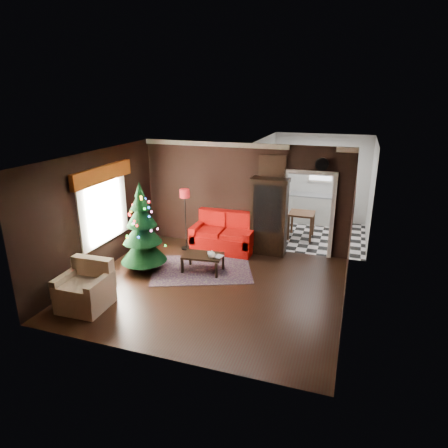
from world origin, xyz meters
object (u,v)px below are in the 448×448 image
(christmas_tree, at_px, (142,228))
(armchair, at_px, (84,286))
(curio_cabinet, at_px, (269,218))
(coffee_table, at_px, (203,263))
(loveseat, at_px, (224,233))
(kitchen_table, at_px, (301,225))
(floor_lamp, at_px, (185,220))
(wall_clock, at_px, (322,164))
(teapot, at_px, (212,255))

(christmas_tree, xyz_separation_m, armchair, (-0.24, -1.87, -0.59))
(curio_cabinet, height_order, coffee_table, curio_cabinet)
(loveseat, height_order, kitchen_table, loveseat)
(loveseat, bearing_deg, coffee_table, -91.75)
(floor_lamp, relative_size, coffee_table, 1.78)
(christmas_tree, relative_size, wall_clock, 6.34)
(floor_lamp, bearing_deg, loveseat, 13.60)
(curio_cabinet, bearing_deg, christmas_tree, -141.94)
(teapot, bearing_deg, curio_cabinet, 62.19)
(floor_lamp, height_order, kitchen_table, floor_lamp)
(floor_lamp, xyz_separation_m, kitchen_table, (2.78, 1.89, -0.45))
(christmas_tree, distance_m, teapot, 1.71)
(teapot, relative_size, kitchen_table, 0.25)
(loveseat, bearing_deg, wall_clock, 9.66)
(kitchen_table, bearing_deg, loveseat, -137.49)
(floor_lamp, bearing_deg, kitchen_table, 34.18)
(loveseat, relative_size, floor_lamp, 1.04)
(wall_clock, bearing_deg, armchair, -134.55)
(loveseat, distance_m, christmas_tree, 2.30)
(curio_cabinet, relative_size, coffee_table, 2.07)
(curio_cabinet, height_order, armchair, curio_cabinet)
(coffee_table, xyz_separation_m, wall_clock, (2.39, 1.79, 2.16))
(armchair, height_order, wall_clock, wall_clock)
(floor_lamp, bearing_deg, teapot, -46.64)
(loveseat, height_order, floor_lamp, floor_lamp)
(coffee_table, distance_m, kitchen_table, 3.56)
(armchair, relative_size, kitchen_table, 1.23)
(kitchen_table, bearing_deg, armchair, -122.90)
(curio_cabinet, height_order, christmas_tree, christmas_tree)
(loveseat, height_order, curio_cabinet, curio_cabinet)
(loveseat, xyz_separation_m, wall_clock, (2.35, 0.40, 1.88))
(armchair, bearing_deg, teapot, 47.11)
(loveseat, height_order, teapot, loveseat)
(coffee_table, height_order, wall_clock, wall_clock)
(floor_lamp, height_order, teapot, floor_lamp)
(christmas_tree, distance_m, coffee_table, 1.61)
(armchair, bearing_deg, curio_cabinet, 52.64)
(christmas_tree, relative_size, coffee_table, 2.22)
(curio_cabinet, height_order, kitchen_table, curio_cabinet)
(armchair, height_order, coffee_table, armchair)
(loveseat, distance_m, kitchen_table, 2.45)
(floor_lamp, distance_m, armchair, 3.47)
(wall_clock, distance_m, kitchen_table, 2.43)
(christmas_tree, height_order, kitchen_table, christmas_tree)
(coffee_table, bearing_deg, armchair, -125.05)
(coffee_table, xyz_separation_m, teapot, (0.28, -0.13, 0.30))
(wall_clock, bearing_deg, floor_lamp, -169.17)
(coffee_table, bearing_deg, curio_cabinet, 53.42)
(loveseat, bearing_deg, teapot, -81.30)
(loveseat, distance_m, coffee_table, 1.42)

